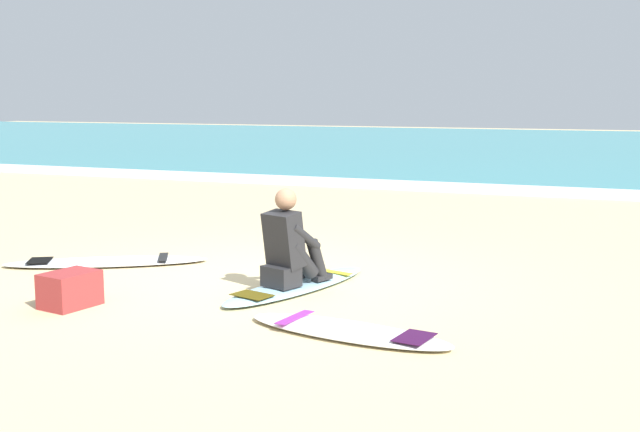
{
  "coord_description": "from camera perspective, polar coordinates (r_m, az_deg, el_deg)",
  "views": [
    {
      "loc": [
        3.57,
        -7.28,
        1.9
      ],
      "look_at": [
        0.24,
        0.99,
        0.55
      ],
      "focal_mm": 44.75,
      "sensor_mm": 36.0,
      "label": 1
    }
  ],
  "objects": [
    {
      "name": "breaking_foam",
      "position": [
        16.39,
        9.23,
        2.04
      ],
      "size": [
        80.0,
        0.9,
        0.11
      ],
      "primitive_type": "cube",
      "color": "white",
      "rests_on": "ground"
    },
    {
      "name": "surfboard_main",
      "position": [
        7.93,
        -1.66,
        -4.98
      ],
      "size": [
        1.05,
        2.14,
        0.08
      ],
      "color": "#9ED1E5",
      "rests_on": "ground"
    },
    {
      "name": "surfboard_spare_far",
      "position": [
        6.45,
        2.03,
        -8.2
      ],
      "size": [
        1.86,
        0.79,
        0.08
      ],
      "color": "white",
      "rests_on": "ground"
    },
    {
      "name": "beach_bag",
      "position": [
        7.6,
        -17.45,
        -5.03
      ],
      "size": [
        0.44,
        0.54,
        0.32
      ],
      "primitive_type": "cube",
      "rotation": [
        0.0,
        0.0,
        -0.18
      ],
      "color": "maroon",
      "rests_on": "ground"
    },
    {
      "name": "surfer_seated",
      "position": [
        7.75,
        -2.19,
        -2.28
      ],
      "size": [
        0.55,
        0.77,
        0.95
      ],
      "color": "#232326",
      "rests_on": "surfboard_main"
    },
    {
      "name": "surfboard_spare_near",
      "position": [
        9.36,
        -15.05,
        -3.18
      ],
      "size": [
        2.22,
        1.59,
        0.08
      ],
      "color": "silver",
      "rests_on": "ground"
    },
    {
      "name": "sea",
      "position": [
        29.87,
        15.08,
        4.77
      ],
      "size": [
        80.0,
        28.0,
        0.1
      ],
      "primitive_type": "cube",
      "color": "teal",
      "rests_on": "ground"
    },
    {
      "name": "ground_plane",
      "position": [
        8.32,
        -4.09,
        -4.61
      ],
      "size": [
        80.0,
        80.0,
        0.0
      ],
      "primitive_type": "plane",
      "color": "#CCB584"
    }
  ]
}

